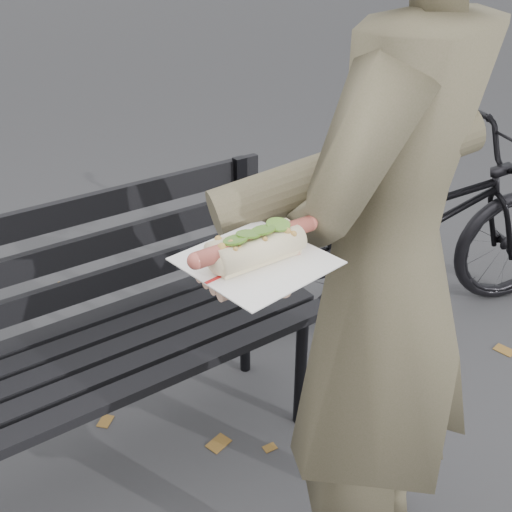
{
  "coord_description": "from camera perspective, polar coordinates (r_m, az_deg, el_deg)",
  "views": [
    {
      "loc": [
        -0.35,
        -0.64,
        1.57
      ],
      "look_at": [
        0.09,
        -0.01,
        1.14
      ],
      "focal_mm": 42.0,
      "sensor_mm": 36.0,
      "label": 1
    }
  ],
  "objects": [
    {
      "name": "park_bench",
      "position": [
        1.81,
        -17.68,
        -7.31
      ],
      "size": [
        1.5,
        0.44,
        0.88
      ],
      "color": "black",
      "rests_on": "ground"
    },
    {
      "name": "bicycle",
      "position": [
        2.61,
        14.01,
        2.53
      ],
      "size": [
        1.68,
        1.07,
        0.83
      ],
      "primitive_type": "imported",
      "rotation": [
        0.0,
        0.0,
        1.22
      ],
      "color": "black",
      "rests_on": "ground"
    },
    {
      "name": "held_hotdog",
      "position": [
        1.02,
        6.83,
        6.29
      ],
      "size": [
        0.63,
        0.31,
        0.2
      ],
      "color": "#4D4C33"
    },
    {
      "name": "person",
      "position": [
        1.3,
        11.97,
        -2.3
      ],
      "size": [
        0.76,
        0.63,
        1.79
      ],
      "primitive_type": "imported",
      "rotation": [
        0.0,
        0.0,
        3.5
      ],
      "color": "#4D4C33",
      "rests_on": "ground"
    }
  ]
}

